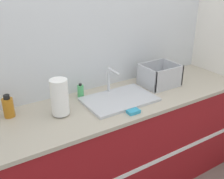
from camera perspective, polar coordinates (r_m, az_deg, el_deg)
name	(u,v)px	position (r m, az deg, el deg)	size (l,w,h in m)	color
wall_back	(82,44)	(2.15, -6.50, 9.91)	(4.97, 0.06, 2.60)	silver
wall_right	(223,33)	(2.75, 23.04, 11.31)	(0.06, 2.62, 2.60)	silver
counter_cabinet	(105,152)	(2.25, -1.59, -13.36)	(2.60, 0.64, 0.90)	maroon
sink	(119,98)	(2.06, 1.52, -1.92)	(0.55, 0.36, 0.23)	silver
paper_towel_roll	(60,97)	(1.84, -11.32, -1.69)	(0.12, 0.12, 0.27)	#4C4C51
dish_rack	(159,77)	(2.36, 10.28, 2.66)	(0.31, 0.26, 0.19)	#B7BABF
bottle_amber	(8,107)	(1.95, -21.64, -3.57)	(0.08, 0.08, 0.17)	#B26B19
soap_dispenser	(81,91)	(2.11, -6.85, -0.35)	(0.05, 0.05, 0.12)	#4CB266
sponge	(133,112)	(1.89, 4.68, -4.80)	(0.09, 0.06, 0.02)	#3399BF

